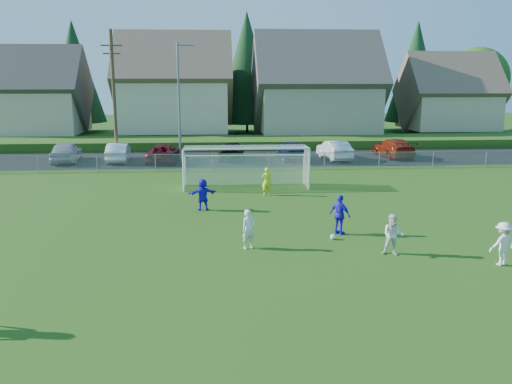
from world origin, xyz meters
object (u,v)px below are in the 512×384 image
player_blue_a (340,215)px  car_c (164,153)px  player_white_a (249,229)px  car_d (232,151)px  car_e (292,150)px  goalkeeper (267,181)px  player_white_b (393,235)px  player_white_c (503,244)px  car_b (118,152)px  car_f (334,150)px  car_g (393,148)px  soccer_ball (333,237)px  soccer_goal (246,160)px  player_blue_b (203,194)px  car_a (66,152)px

player_blue_a → car_c: player_blue_a is taller
car_c → player_white_a: bearing=106.3°
player_blue_a → car_d: bearing=-32.3°
player_white_a → car_e: bearing=50.2°
player_white_a → goalkeeper: bearing=52.7°
player_blue_a → car_d: player_blue_a is taller
car_c → car_d: car_c is taller
player_white_b → player_white_c: (3.50, -1.35, 0.00)m
player_white_a → car_b: player_white_a is taller
car_f → car_g: bearing=-176.7°
soccer_ball → car_e: car_e is taller
player_white_b → goalkeeper: bearing=127.0°
soccer_ball → player_white_a: (-3.50, -0.90, 0.66)m
player_white_a → car_c: bearing=75.6°
player_blue_a → car_c: size_ratio=0.34×
car_g → soccer_goal: size_ratio=0.71×
player_blue_b → player_white_a: bearing=94.2°
car_a → goalkeeper: bearing=133.1°
soccer_ball → player_white_c: 6.35m
car_b → car_c: 3.57m
player_white_c → player_blue_b: 13.86m
car_f → soccer_goal: 12.90m
soccer_goal → player_white_c: bearing=-60.4°
car_c → soccer_goal: 11.76m
player_white_a → car_b: bearing=83.6°
player_blue_a → soccer_goal: 10.84m
player_white_c → car_e: (-3.95, 24.92, 0.00)m
player_blue_b → car_c: 16.16m
car_d → car_e: bearing=177.8°
car_b → car_e: (13.58, -0.09, 0.06)m
player_white_a → player_blue_a: size_ratio=0.91×
player_white_a → player_blue_b: size_ratio=0.97×
player_blue_b → soccer_goal: (2.46, 5.61, 0.83)m
car_e → car_d: bearing=-9.3°
player_blue_a → soccer_goal: size_ratio=0.23×
car_c → player_white_b: bearing=117.3°
player_blue_a → car_e: 20.75m
car_d → soccer_goal: (0.51, -10.97, 0.94)m
player_white_b → car_c: player_white_b is taller
soccer_ball → player_white_a: player_white_a is taller
player_blue_b → player_blue_a: bearing=128.9°
player_blue_a → goalkeeper: 8.23m
player_white_a → player_white_c: bearing=-43.9°
player_blue_b → car_c: player_blue_b is taller
car_c → player_white_c: bearing=122.7°
car_c → car_e: 10.03m
car_d → car_f: (8.17, -0.64, 0.07)m
car_a → car_g: size_ratio=0.91×
player_white_c → car_b: bearing=-66.8°
car_b → soccer_goal: 14.11m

